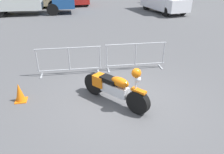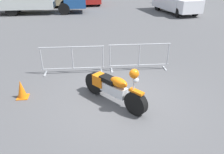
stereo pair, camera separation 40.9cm
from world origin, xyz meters
The scene contains 6 objects.
ground_plane centered at (0.00, 0.00, 0.00)m, with size 120.00×120.00×0.00m, color #4C4C4F.
motorcycle centered at (-0.29, -0.11, 0.51)m, with size 1.65×1.93×1.33m.
crowd_barrier_near centered at (-1.56, 2.08, 0.56)m, with size 2.38×0.52×1.07m.
crowd_barrier_far centered at (0.98, 2.08, 0.56)m, with size 2.38×0.52×1.07m.
planter_island centered at (7.93, 15.16, 0.43)m, with size 3.41×3.41×1.22m.
traffic_cone centered at (-3.08, 0.49, 0.29)m, with size 0.34×0.34×0.59m.
Camera 1 is at (-1.40, -5.55, 3.67)m, focal length 35.00 mm.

